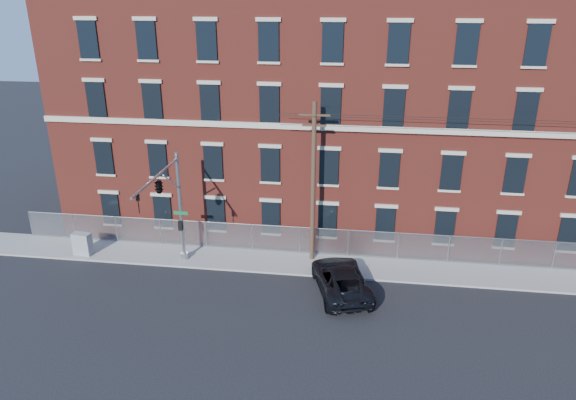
# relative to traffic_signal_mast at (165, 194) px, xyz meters

# --- Properties ---
(ground) EXTENTS (140.00, 140.00, 0.00)m
(ground) POSITION_rel_traffic_signal_mast_xyz_m (6.00, -2.18, -5.39)
(ground) COLOR black
(ground) RESTS_ON ground
(sidewalk) EXTENTS (65.00, 3.00, 0.12)m
(sidewalk) POSITION_rel_traffic_signal_mast_xyz_m (18.00, 2.82, -5.33)
(sidewalk) COLOR #97958F
(sidewalk) RESTS_ON ground
(mill_building) EXTENTS (55.30, 14.32, 16.30)m
(mill_building) POSITION_rel_traffic_signal_mast_xyz_m (18.00, 11.75, 2.76)
(mill_building) COLOR maroon
(mill_building) RESTS_ON ground
(chain_link_fence) EXTENTS (59.06, 0.06, 1.85)m
(chain_link_fence) POSITION_rel_traffic_signal_mast_xyz_m (18.00, 4.12, -4.33)
(chain_link_fence) COLOR #A5A8AD
(chain_link_fence) RESTS_ON ground
(traffic_signal_mast) EXTENTS (0.90, 6.75, 7.00)m
(traffic_signal_mast) POSITION_rel_traffic_signal_mast_xyz_m (0.00, 0.00, 0.00)
(traffic_signal_mast) COLOR #9EA0A5
(traffic_signal_mast) RESTS_ON ground
(utility_pole_near) EXTENTS (1.80, 0.28, 10.00)m
(utility_pole_near) POSITION_rel_traffic_signal_mast_xyz_m (8.00, 3.42, -0.05)
(utility_pole_near) COLOR #402D20
(utility_pole_near) RESTS_ON ground
(pickup_truck) EXTENTS (4.10, 6.24, 1.60)m
(pickup_truck) POSITION_rel_traffic_signal_mast_xyz_m (9.98, -0.08, -4.59)
(pickup_truck) COLOR black
(pickup_truck) RESTS_ON ground
(utility_cabinet) EXTENTS (1.22, 0.71, 1.46)m
(utility_cabinet) POSITION_rel_traffic_signal_mast_xyz_m (-6.63, 2.02, -4.54)
(utility_cabinet) COLOR gray
(utility_cabinet) RESTS_ON sidewalk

